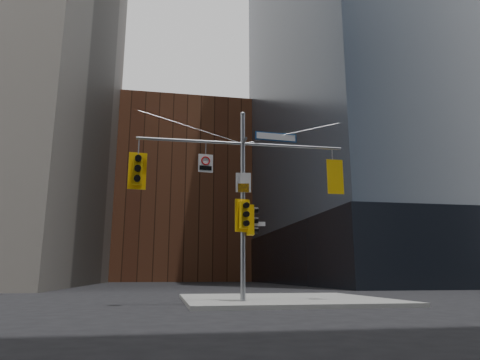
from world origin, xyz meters
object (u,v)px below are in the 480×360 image
object	(u,v)px
traffic_light_east_arm	(333,178)
traffic_light_west_arm	(138,170)
signal_assembly	(243,184)
traffic_light_pole_front	(244,215)
regulatory_sign_arm	(206,163)
street_sign_blade	(276,137)
traffic_light_pole_side	(251,220)

from	to	relation	value
traffic_light_east_arm	traffic_light_west_arm	bearing A→B (deg)	0.60
signal_assembly	traffic_light_pole_front	distance (m)	1.24
traffic_light_pole_front	regulatory_sign_arm	bearing A→B (deg)	156.58
traffic_light_pole_front	regulatory_sign_arm	size ratio (longest dim) A/B	1.76
street_sign_blade	regulatory_sign_arm	size ratio (longest dim) A/B	2.45
traffic_light_pole_side	traffic_light_east_arm	bearing A→B (deg)	-86.21
street_sign_blade	regulatory_sign_arm	bearing A→B (deg)	176.19
traffic_light_east_arm	traffic_light_pole_front	world-z (taller)	traffic_light_east_arm
signal_assembly	traffic_light_pole_side	world-z (taller)	signal_assembly
street_sign_blade	traffic_light_east_arm	bearing A→B (deg)	-4.36
traffic_light_east_arm	street_sign_blade	bearing A→B (deg)	0.64
traffic_light_west_arm	traffic_light_pole_front	distance (m)	4.21
traffic_light_pole_side	traffic_light_pole_front	world-z (taller)	traffic_light_pole_front
traffic_light_east_arm	traffic_light_pole_side	world-z (taller)	traffic_light_east_arm
signal_assembly	street_sign_blade	xyz separation A→B (m)	(1.33, 0.00, 1.93)
traffic_light_east_arm	traffic_light_pole_side	bearing A→B (deg)	0.65
signal_assembly	traffic_light_east_arm	size ratio (longest dim) A/B	5.84
traffic_light_pole_front	regulatory_sign_arm	world-z (taller)	regulatory_sign_arm
traffic_light_pole_side	regulatory_sign_arm	xyz separation A→B (m)	(-1.75, -0.02, 2.12)
traffic_light_west_arm	street_sign_blade	distance (m)	5.45
traffic_light_west_arm	traffic_light_pole_side	size ratio (longest dim) A/B	1.24
signal_assembly	street_sign_blade	distance (m)	2.35
signal_assembly	traffic_light_west_arm	distance (m)	3.91
traffic_light_west_arm	traffic_light_pole_side	bearing A→B (deg)	-5.19
traffic_light_west_arm	traffic_light_east_arm	bearing A→B (deg)	-5.16
traffic_light_east_arm	traffic_light_pole_front	bearing A→B (deg)	4.92
traffic_light_pole_front	traffic_light_east_arm	bearing A→B (deg)	-9.32
street_sign_blade	regulatory_sign_arm	world-z (taller)	street_sign_blade
traffic_light_west_arm	street_sign_blade	xyz separation A→B (m)	(5.22, -0.01, 1.55)
traffic_light_east_arm	regulatory_sign_arm	bearing A→B (deg)	0.94
signal_assembly	regulatory_sign_arm	xyz separation A→B (m)	(-1.42, -0.02, 0.75)
signal_assembly	traffic_light_west_arm	bearing A→B (deg)	179.80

